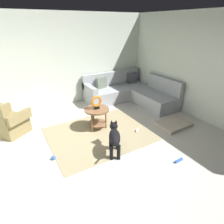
{
  "coord_description": "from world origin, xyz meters",
  "views": [
    {
      "loc": [
        -1.5,
        -2.7,
        2.4
      ],
      "look_at": [
        0.45,
        0.6,
        0.55
      ],
      "focal_mm": 29.76,
      "sensor_mm": 36.0,
      "label": 1
    }
  ],
  "objects": [
    {
      "name": "area_rug",
      "position": [
        0.15,
        0.7,
        0.01
      ],
      "size": [
        2.3,
        1.9,
        0.01
      ],
      "primitive_type": "cube",
      "color": "tan",
      "rests_on": "ground_plane"
    },
    {
      "name": "dog_toy_rope",
      "position": [
        1.02,
        -0.95,
        0.03
      ],
      "size": [
        0.19,
        0.06,
        0.05
      ],
      "primitive_type": "cylinder",
      "rotation": [
        0.0,
        1.57,
        0.03
      ],
      "color": "blue",
      "rests_on": "ground_plane"
    },
    {
      "name": "sectional_couch",
      "position": [
        1.99,
        2.02,
        0.29
      ],
      "size": [
        2.2,
        2.25,
        0.88
      ],
      "color": "#9EA3A8",
      "rests_on": "ground_plane"
    },
    {
      "name": "dog_bed_mat",
      "position": [
        1.98,
        0.08,
        0.04
      ],
      "size": [
        0.8,
        0.6,
        0.09
      ],
      "primitive_type": "cube",
      "color": "#B2A38E",
      "rests_on": "ground_plane"
    },
    {
      "name": "ground_plane",
      "position": [
        0.0,
        0.0,
        -0.05
      ],
      "size": [
        6.0,
        6.0,
        0.1
      ],
      "primitive_type": "cube",
      "color": "beige"
    },
    {
      "name": "dog_toy_bone",
      "position": [
        1.01,
        0.34,
        0.03
      ],
      "size": [
        0.18,
        0.16,
        0.06
      ],
      "primitive_type": "ellipsoid",
      "rotation": [
        0.0,
        0.0,
        0.67
      ],
      "color": "silver",
      "rests_on": "ground_plane"
    },
    {
      "name": "side_table",
      "position": [
        0.24,
        0.96,
        0.42
      ],
      "size": [
        0.6,
        0.6,
        0.54
      ],
      "color": "brown",
      "rests_on": "ground_plane"
    },
    {
      "name": "dog_toy_ball",
      "position": [
        -1.03,
        0.33,
        0.04
      ],
      "size": [
        0.08,
        0.08,
        0.08
      ],
      "primitive_type": "sphere",
      "color": "blue",
      "rests_on": "ground_plane"
    },
    {
      "name": "torus_sculpture",
      "position": [
        0.24,
        0.96,
        0.71
      ],
      "size": [
        0.28,
        0.08,
        0.33
      ],
      "color": "black",
      "rests_on": "side_table"
    },
    {
      "name": "armchair",
      "position": [
        -1.64,
        1.76,
        0.32
      ],
      "size": [
        0.94,
        1.0,
        0.88
      ],
      "rotation": [
        0.0,
        0.0,
        -0.98
      ],
      "color": "olive",
      "rests_on": "ground_plane"
    },
    {
      "name": "dog",
      "position": [
        0.1,
        -0.09,
        0.38
      ],
      "size": [
        0.45,
        0.77,
        0.63
      ],
      "rotation": [
        0.0,
        0.0,
        5.8
      ],
      "color": "black",
      "rests_on": "ground_plane"
    },
    {
      "name": "wall_back",
      "position": [
        0.0,
        2.94,
        1.35
      ],
      "size": [
        6.0,
        0.12,
        2.7
      ],
      "primitive_type": "cube",
      "color": "silver",
      "rests_on": "ground_plane"
    },
    {
      "name": "wall_right",
      "position": [
        2.94,
        0.0,
        1.35
      ],
      "size": [
        0.12,
        6.0,
        2.7
      ],
      "primitive_type": "cube",
      "color": "silver",
      "rests_on": "ground_plane"
    }
  ]
}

